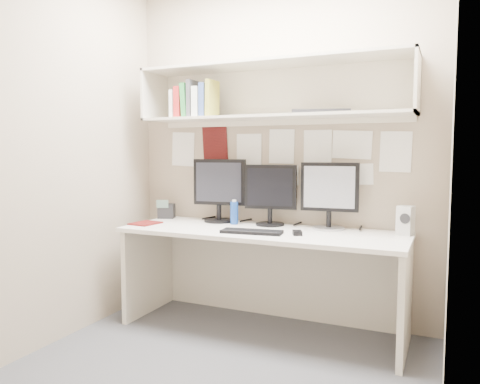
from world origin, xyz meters
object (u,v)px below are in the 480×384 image
at_px(monitor_right, 329,193).
at_px(maroon_notebook, 145,223).
at_px(monitor_left, 219,188).
at_px(desk_phone, 166,211).
at_px(desk, 262,280).
at_px(monitor_center, 270,192).
at_px(keyboard, 252,232).
at_px(speaker, 406,220).

distance_m(monitor_right, maroon_notebook, 1.40).
distance_m(monitor_left, desk_phone, 0.53).
xyz_separation_m(monitor_right, maroon_notebook, (-1.33, -0.34, -0.25)).
bearing_deg(maroon_notebook, desk, 14.04).
xyz_separation_m(monitor_left, monitor_right, (0.87, 0.00, -0.01)).
distance_m(monitor_left, monitor_center, 0.43).
bearing_deg(monitor_center, monitor_left, 170.89).
height_order(desk, monitor_right, monitor_right).
relative_size(monitor_center, keyboard, 1.10).
height_order(monitor_left, monitor_center, monitor_left).
relative_size(monitor_center, maroon_notebook, 2.12).
height_order(monitor_right, keyboard, monitor_right).
distance_m(desk, keyboard, 0.41).
xyz_separation_m(maroon_notebook, desk_phone, (-0.03, 0.34, 0.06)).
distance_m(desk, desk_phone, 1.05).
bearing_deg(desk, keyboard, -95.09).
relative_size(monitor_right, keyboard, 1.15).
relative_size(desk, keyboard, 4.85).
height_order(monitor_center, desk_phone, monitor_center).
distance_m(desk, speaker, 1.07).
bearing_deg(desk, monitor_right, 27.37).
distance_m(monitor_center, desk_phone, 0.94).
xyz_separation_m(desk, monitor_left, (-0.45, 0.22, 0.63)).
xyz_separation_m(desk, desk_phone, (-0.94, 0.21, 0.42)).
bearing_deg(speaker, monitor_center, -166.09).
distance_m(monitor_left, speaker, 1.40).
xyz_separation_m(monitor_left, speaker, (1.39, -0.02, -0.17)).
bearing_deg(monitor_left, monitor_right, -7.66).
bearing_deg(monitor_center, maroon_notebook, -168.02).
relative_size(monitor_left, monitor_center, 1.09).
height_order(monitor_center, keyboard, monitor_center).
xyz_separation_m(monitor_left, keyboard, (0.43, -0.38, -0.26)).
height_order(desk, desk_phone, desk_phone).
height_order(monitor_right, desk_phone, monitor_right).
relative_size(monitor_left, desk_phone, 3.10).
distance_m(keyboard, maroon_notebook, 0.90).
height_order(desk, speaker, speaker).
height_order(monitor_left, monitor_right, monitor_left).
distance_m(desk, monitor_right, 0.78).
height_order(desk, monitor_left, monitor_left).
distance_m(maroon_notebook, desk_phone, 0.34).
relative_size(maroon_notebook, desk_phone, 1.35).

